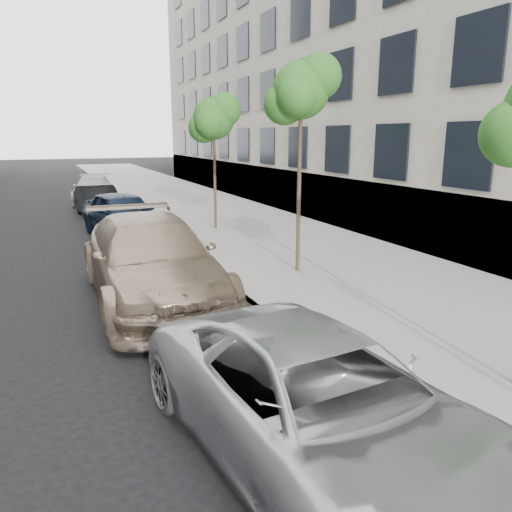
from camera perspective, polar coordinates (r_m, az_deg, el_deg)
sidewalk at (r=27.97m, az=-8.74°, el=6.43°), size 6.40×72.00×0.14m
curb at (r=27.36m, az=-15.11°, el=5.97°), size 0.15×72.00×0.14m
tree_mid at (r=12.39m, az=5.27°, el=18.34°), size 1.70×1.50×5.23m
tree_far at (r=18.35m, az=-4.78°, el=15.38°), size 1.79×1.59×4.82m
minivan at (r=5.57m, az=7.26°, el=-16.42°), size 2.90×5.38×1.44m
suv at (r=10.91m, az=-11.88°, el=-0.47°), size 2.58×6.21×1.79m
sedan_blue at (r=18.08m, az=-14.98°, el=4.59°), size 2.65×4.95×1.60m
sedan_black at (r=23.01m, az=-17.57°, el=5.98°), size 1.85×4.28×1.37m
sedan_rear at (r=28.10m, az=-18.07°, el=7.27°), size 2.73×5.13×1.42m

